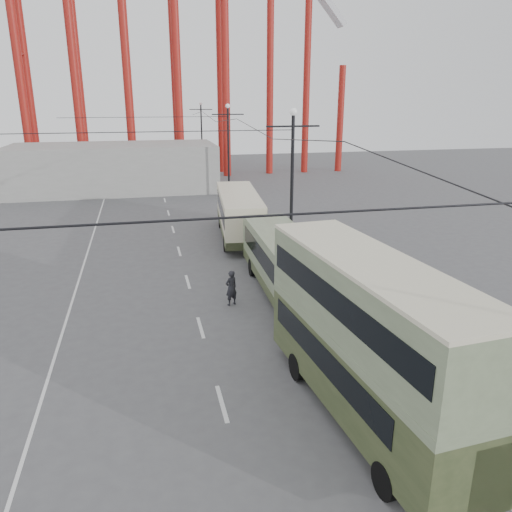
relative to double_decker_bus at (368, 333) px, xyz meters
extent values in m
plane|color=#4E4E51|center=(-3.29, -2.25, -2.99)|extent=(160.00, 160.00, 0.00)
cube|color=silver|center=(-4.29, 16.75, -2.99)|extent=(0.15, 82.00, 0.01)
cube|color=silver|center=(2.11, 17.75, -2.99)|extent=(0.12, 120.00, 0.01)
cube|color=silver|center=(-10.29, 17.75, -2.99)|extent=(0.12, 120.00, 0.01)
cylinder|color=black|center=(2.31, 15.75, 1.51)|extent=(0.20, 0.20, 9.00)
cylinder|color=black|center=(2.31, 15.75, -2.74)|extent=(0.44, 0.44, 0.50)
cube|color=black|center=(2.31, 15.75, 5.31)|extent=(3.20, 0.10, 0.10)
sphere|color=white|center=(2.31, 15.75, 6.11)|extent=(0.44, 0.44, 0.44)
cylinder|color=black|center=(2.31, 37.75, 1.51)|extent=(0.20, 0.20, 9.00)
cylinder|color=black|center=(2.31, 37.75, -2.74)|extent=(0.44, 0.44, 0.50)
cube|color=black|center=(2.31, 37.75, 5.31)|extent=(3.20, 0.10, 0.10)
sphere|color=white|center=(2.31, 37.75, 6.11)|extent=(0.44, 0.44, 0.44)
cylinder|color=black|center=(2.31, 59.75, 1.51)|extent=(0.20, 0.20, 9.00)
cylinder|color=black|center=(2.31, 59.75, -2.74)|extent=(0.44, 0.44, 0.50)
cube|color=black|center=(2.31, 59.75, 5.31)|extent=(3.20, 0.10, 0.10)
sphere|color=white|center=(2.31, 59.75, 6.11)|extent=(0.44, 0.44, 0.44)
cylinder|color=maroon|center=(-19.29, 52.75, 10.51)|extent=(1.00, 1.00, 27.00)
cylinder|color=maroon|center=(-19.29, 56.75, 10.51)|extent=(1.00, 1.00, 27.00)
cylinder|color=maroon|center=(-13.29, 52.75, 15.01)|extent=(1.00, 1.00, 36.00)
cylinder|color=maroon|center=(-13.29, 56.75, 15.01)|extent=(1.00, 1.00, 36.00)
cylinder|color=maroon|center=(10.71, 53.75, 12.01)|extent=(0.90, 0.90, 30.00)
cylinder|color=maroon|center=(15.71, 53.75, 8.01)|extent=(0.90, 0.90, 22.00)
cylinder|color=maroon|center=(20.71, 53.75, 4.01)|extent=(0.90, 0.90, 14.00)
cube|color=gray|center=(-9.29, 44.75, -0.49)|extent=(22.00, 10.00, 5.00)
cube|color=#313D21|center=(0.00, 0.00, -1.35)|extent=(3.33, 10.13, 2.19)
cube|color=black|center=(0.00, 0.00, -0.90)|extent=(3.20, 8.15, 0.90)
cube|color=#697757|center=(0.00, 0.00, -0.11)|extent=(3.35, 10.13, 0.30)
cube|color=#697757|center=(0.00, 0.00, 1.14)|extent=(3.33, 10.13, 2.19)
cube|color=black|center=(0.00, 0.00, 1.24)|extent=(3.32, 9.54, 0.85)
cube|color=beige|center=(0.00, 0.00, 2.29)|extent=(3.35, 10.13, 0.12)
cylinder|color=black|center=(-1.36, 2.68, -2.50)|extent=(0.36, 1.02, 1.00)
cylinder|color=black|center=(0.88, 2.87, -2.50)|extent=(0.36, 1.02, 1.00)
cylinder|color=black|center=(-0.85, -3.27, -2.50)|extent=(0.36, 1.02, 1.00)
cylinder|color=black|center=(1.39, -3.08, -2.50)|extent=(0.36, 1.02, 1.00)
cube|color=#697757|center=(0.50, 10.65, -1.25)|extent=(2.81, 11.04, 2.39)
cube|color=black|center=(0.50, 10.65, -0.85)|extent=(2.82, 9.85, 0.95)
cube|color=#313D21|center=(0.50, 10.65, -2.20)|extent=(2.84, 11.04, 0.50)
cube|color=#697757|center=(0.50, 10.65, 0.03)|extent=(2.83, 11.04, 0.16)
cylinder|color=black|center=(-0.54, 13.77, -2.50)|extent=(0.31, 1.01, 1.00)
cylinder|color=black|center=(1.71, 13.71, -2.50)|extent=(0.31, 1.01, 1.00)
cylinder|color=black|center=(-0.73, 7.19, -2.50)|extent=(0.31, 1.01, 1.00)
cylinder|color=black|center=(1.52, 7.12, -2.50)|extent=(0.31, 1.01, 1.00)
cube|color=beige|center=(0.34, 22.30, -1.13)|extent=(3.76, 10.86, 2.55)
cube|color=black|center=(0.34, 22.30, -0.71)|extent=(3.67, 9.59, 1.01)
cube|color=#313D21|center=(0.34, 22.30, -2.14)|extent=(3.79, 10.86, 0.53)
cube|color=beige|center=(0.34, 22.30, 0.23)|extent=(3.78, 10.86, 0.17)
cylinder|color=black|center=(-0.56, 25.18, -2.46)|extent=(0.41, 1.09, 1.06)
cylinder|color=black|center=(1.83, 24.92, -2.46)|extent=(0.41, 1.09, 1.06)
cylinder|color=black|center=(-1.19, 19.26, -2.46)|extent=(0.41, 1.09, 1.06)
cylinder|color=black|center=(1.20, 19.00, -2.46)|extent=(0.41, 1.09, 1.06)
imported|color=black|center=(-2.47, 10.00, -2.09)|extent=(0.78, 0.68, 1.80)
camera|label=1|loc=(-6.43, -12.70, 6.88)|focal=35.00mm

